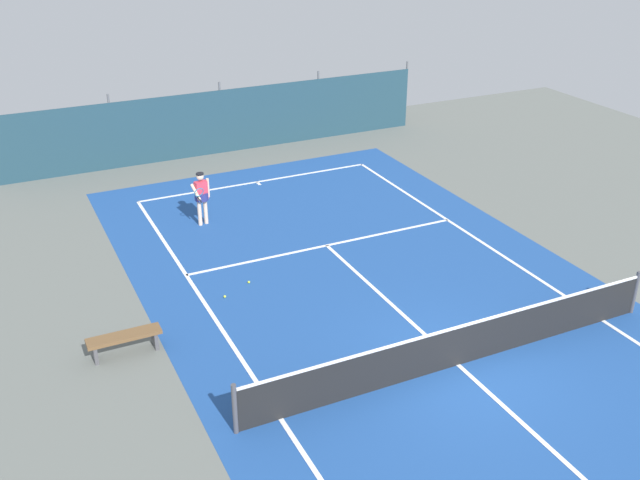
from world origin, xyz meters
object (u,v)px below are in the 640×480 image
Objects in this scene: tennis_player at (201,195)px; tennis_ball_midcourt at (249,282)px; tennis_net at (460,345)px; tennis_ball_near_player at (225,297)px; courtside_bench at (124,339)px.

tennis_player is 24.85× the size of tennis_ball_midcourt.
tennis_ball_near_player is at bearing 126.29° from tennis_net.
courtside_bench is at bearing 151.10° from tennis_net.
tennis_player is at bearing 106.23° from tennis_net.
courtside_bench is at bearing 48.13° from tennis_player.
tennis_ball_midcourt is (0.80, 0.44, 0.00)m from tennis_ball_near_player.
courtside_bench is (-2.74, -1.38, 0.34)m from tennis_ball_near_player.
tennis_ball_near_player is (-3.57, 4.86, -0.48)m from tennis_net.
tennis_net is 6.17× the size of tennis_player.
courtside_bench is at bearing -152.86° from tennis_ball_midcourt.
courtside_bench reaches higher than tennis_ball_near_player.
courtside_bench is (-3.54, -1.81, 0.34)m from tennis_ball_midcourt.
tennis_player reaches higher than courtside_bench.
tennis_net is 153.33× the size of tennis_ball_near_player.
tennis_net is 6.00m from tennis_ball_midcourt.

